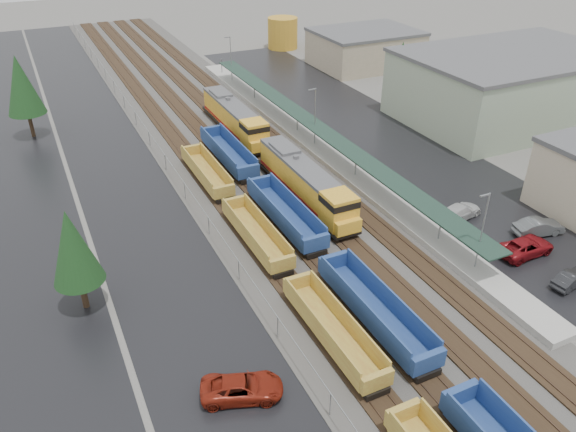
{
  "coord_description": "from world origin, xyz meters",
  "views": [
    {
      "loc": [
        -22.53,
        -8.97,
        29.55
      ],
      "look_at": [
        -2.48,
        32.89,
        2.0
      ],
      "focal_mm": 35.0,
      "sensor_mm": 36.0,
      "label": 1
    }
  ],
  "objects_px": {
    "storage_tank": "(283,33)",
    "parked_car_west_c": "(242,388)",
    "parked_car_east_c": "(460,212)",
    "parked_car_east_e": "(538,227)",
    "well_string_blue": "(375,310)",
    "parked_car_east_a": "(571,279)",
    "well_string_yellow": "(333,330)",
    "locomotive_trail": "(235,119)",
    "locomotive_lead": "(307,183)",
    "parked_car_east_b": "(525,247)"
  },
  "relations": [
    {
      "from": "locomotive_lead",
      "to": "well_string_yellow",
      "type": "xyz_separation_m",
      "value": [
        -8.0,
        -19.77,
        -1.21
      ]
    },
    {
      "from": "parked_car_west_c",
      "to": "parked_car_east_b",
      "type": "distance_m",
      "value": 30.02
    },
    {
      "from": "locomotive_trail",
      "to": "well_string_blue",
      "type": "bearing_deg",
      "value": -95.67
    },
    {
      "from": "parked_car_east_b",
      "to": "parked_car_east_e",
      "type": "distance_m",
      "value": 4.2
    },
    {
      "from": "parked_car_east_e",
      "to": "locomotive_lead",
      "type": "bearing_deg",
      "value": 60.15
    },
    {
      "from": "parked_car_east_b",
      "to": "parked_car_east_a",
      "type": "bearing_deg",
      "value": 178.02
    },
    {
      "from": "parked_car_east_e",
      "to": "parked_car_east_b",
      "type": "bearing_deg",
      "value": 129.66
    },
    {
      "from": "parked_car_west_c",
      "to": "locomotive_trail",
      "type": "bearing_deg",
      "value": -0.5
    },
    {
      "from": "well_string_yellow",
      "to": "storage_tank",
      "type": "relative_size",
      "value": 11.55
    },
    {
      "from": "storage_tank",
      "to": "parked_car_west_c",
      "type": "relative_size",
      "value": 1.12
    },
    {
      "from": "parked_car_east_b",
      "to": "parked_car_east_c",
      "type": "relative_size",
      "value": 1.07
    },
    {
      "from": "locomotive_lead",
      "to": "parked_car_west_c",
      "type": "bearing_deg",
      "value": -126.34
    },
    {
      "from": "parked_car_east_a",
      "to": "parked_car_east_c",
      "type": "bearing_deg",
      "value": -4.39
    },
    {
      "from": "storage_tank",
      "to": "well_string_yellow",
      "type": "bearing_deg",
      "value": -112.71
    },
    {
      "from": "locomotive_lead",
      "to": "parked_car_east_e",
      "type": "distance_m",
      "value": 23.32
    },
    {
      "from": "parked_car_west_c",
      "to": "parked_car_east_a",
      "type": "relative_size",
      "value": 1.34
    },
    {
      "from": "locomotive_trail",
      "to": "well_string_yellow",
      "type": "distance_m",
      "value": 41.57
    },
    {
      "from": "parked_car_west_c",
      "to": "parked_car_east_b",
      "type": "height_order",
      "value": "parked_car_east_b"
    },
    {
      "from": "locomotive_trail",
      "to": "locomotive_lead",
      "type": "bearing_deg",
      "value": -90.0
    },
    {
      "from": "storage_tank",
      "to": "parked_car_west_c",
      "type": "distance_m",
      "value": 92.49
    },
    {
      "from": "well_string_blue",
      "to": "parked_car_east_a",
      "type": "height_order",
      "value": "well_string_blue"
    },
    {
      "from": "well_string_blue",
      "to": "parked_car_east_a",
      "type": "relative_size",
      "value": 19.18
    },
    {
      "from": "parked_car_east_e",
      "to": "well_string_yellow",
      "type": "bearing_deg",
      "value": 111.36
    },
    {
      "from": "well_string_yellow",
      "to": "parked_car_east_e",
      "type": "xyz_separation_m",
      "value": [
        25.43,
        4.34,
        -0.28
      ]
    },
    {
      "from": "parked_car_east_b",
      "to": "well_string_yellow",
      "type": "bearing_deg",
      "value": 94.78
    },
    {
      "from": "well_string_yellow",
      "to": "storage_tank",
      "type": "height_order",
      "value": "storage_tank"
    },
    {
      "from": "parked_car_west_c",
      "to": "parked_car_east_c",
      "type": "xyz_separation_m",
      "value": [
        28.59,
        12.06,
        0.01
      ]
    },
    {
      "from": "parked_car_east_a",
      "to": "parked_car_east_e",
      "type": "distance_m",
      "value": 8.1
    },
    {
      "from": "well_string_yellow",
      "to": "well_string_blue",
      "type": "xyz_separation_m",
      "value": [
        4.0,
        0.49,
        0.09
      ]
    },
    {
      "from": "storage_tank",
      "to": "locomotive_trail",
      "type": "bearing_deg",
      "value": -122.88
    },
    {
      "from": "parked_car_west_c",
      "to": "parked_car_east_c",
      "type": "relative_size",
      "value": 1.04
    },
    {
      "from": "locomotive_lead",
      "to": "storage_tank",
      "type": "bearing_deg",
      "value": 67.07
    },
    {
      "from": "storage_tank",
      "to": "parked_car_east_a",
      "type": "relative_size",
      "value": 1.5
    },
    {
      "from": "parked_car_east_c",
      "to": "parked_car_east_e",
      "type": "bearing_deg",
      "value": -152.25
    },
    {
      "from": "parked_car_east_a",
      "to": "parked_car_east_c",
      "type": "xyz_separation_m",
      "value": [
        -1.08,
        12.92,
        0.09
      ]
    },
    {
      "from": "storage_tank",
      "to": "parked_car_east_e",
      "type": "distance_m",
      "value": 76.69
    },
    {
      "from": "parked_car_east_e",
      "to": "well_string_blue",
      "type": "bearing_deg",
      "value": 111.87
    },
    {
      "from": "locomotive_trail",
      "to": "parked_car_east_b",
      "type": "relative_size",
      "value": 3.37
    },
    {
      "from": "parked_car_east_c",
      "to": "locomotive_trail",
      "type": "bearing_deg",
      "value": 9.98
    },
    {
      "from": "parked_car_east_a",
      "to": "parked_car_east_c",
      "type": "height_order",
      "value": "parked_car_east_c"
    },
    {
      "from": "locomotive_trail",
      "to": "parked_car_east_e",
      "type": "height_order",
      "value": "locomotive_trail"
    },
    {
      "from": "parked_car_east_e",
      "to": "locomotive_trail",
      "type": "bearing_deg",
      "value": 37.23
    },
    {
      "from": "locomotive_lead",
      "to": "parked_car_east_b",
      "type": "distance_m",
      "value": 22.21
    },
    {
      "from": "well_string_yellow",
      "to": "well_string_blue",
      "type": "relative_size",
      "value": 0.9
    },
    {
      "from": "storage_tank",
      "to": "parked_car_east_a",
      "type": "bearing_deg",
      "value": -98.22
    },
    {
      "from": "storage_tank",
      "to": "parked_car_east_e",
      "type": "height_order",
      "value": "storage_tank"
    },
    {
      "from": "well_string_blue",
      "to": "parked_car_east_c",
      "type": "relative_size",
      "value": 14.83
    },
    {
      "from": "parked_car_west_c",
      "to": "parked_car_east_e",
      "type": "bearing_deg",
      "value": -59.29
    },
    {
      "from": "well_string_blue",
      "to": "parked_car_east_b",
      "type": "xyz_separation_m",
      "value": [
        17.72,
        1.88,
        -0.41
      ]
    },
    {
      "from": "locomotive_trail",
      "to": "parked_car_east_b",
      "type": "distance_m",
      "value": 40.81
    }
  ]
}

